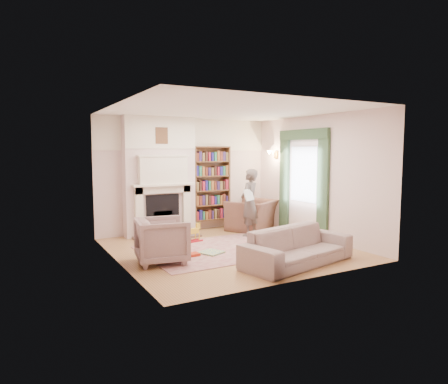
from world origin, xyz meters
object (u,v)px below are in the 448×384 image
armchair_left (162,240)px  rocking_horse (192,233)px  man_reading (250,203)px  bookcase (211,183)px  coffee_table (300,242)px  armchair_reading (252,215)px  sofa (298,246)px  paraffin_heater (164,229)px

armchair_left → rocking_horse: (1.12, 1.20, -0.20)m
man_reading → bookcase: bearing=-103.6°
rocking_horse → coffee_table: bearing=-61.2°
armchair_reading → sofa: 3.18m
armchair_left → sofa: size_ratio=0.41×
sofa → rocking_horse: sofa is taller
bookcase → armchair_reading: bookcase is taller
armchair_reading → man_reading: (-0.45, -0.60, 0.41)m
paraffin_heater → bookcase: bearing=27.3°
armchair_reading → armchair_left: armchair_left is taller
rocking_horse → man_reading: bearing=-10.7°
armchair_left → paraffin_heater: bearing=-11.8°
bookcase → man_reading: bookcase is taller
armchair_left → coffee_table: (2.60, -0.65, -0.18)m
man_reading → paraffin_heater: size_ratio=2.88×
sofa → armchair_left: bearing=136.6°
man_reading → coffee_table: (0.01, -1.83, -0.57)m
rocking_horse → armchair_left: bearing=-143.0°
coffee_table → sofa: bearing=-124.5°
armchair_left → man_reading: size_ratio=0.56×
bookcase → sofa: bearing=-92.2°
armchair_left → rocking_horse: size_ratio=1.91×
bookcase → sofa: bookcase is taller
sofa → paraffin_heater: sofa is taller
man_reading → paraffin_heater: bearing=-42.5°
man_reading → rocking_horse: man_reading is taller
armchair_left → paraffin_heater: armchair_left is taller
bookcase → coffee_table: bookcase is taller
armchair_reading → bookcase: bearing=-68.2°
man_reading → rocking_horse: (-1.47, 0.02, -0.59)m
sofa → coffee_table: bearing=35.5°
man_reading → rocking_horse: 1.58m
armchair_left → paraffin_heater: size_ratio=1.62×
bookcase → sofa: (-0.14, -3.65, -0.86)m
sofa → man_reading: (0.53, 2.42, 0.47)m
sofa → rocking_horse: 2.62m
sofa → armchair_reading: bearing=59.8°
coffee_table → rocking_horse: bearing=136.3°
sofa → coffee_table: sofa is taller
paraffin_heater → rocking_horse: 0.64m
armchair_left → rocking_horse: armchair_left is taller
coffee_table → bookcase: bearing=105.1°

